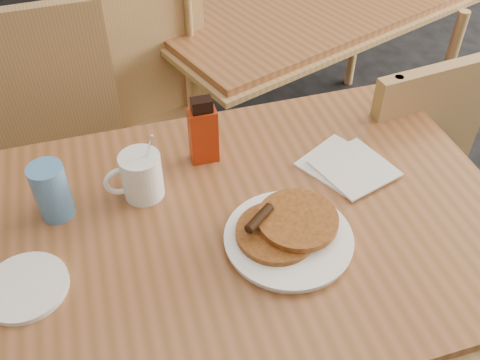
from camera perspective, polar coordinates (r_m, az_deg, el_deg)
name	(u,v)px	position (r m, az deg, el deg)	size (l,w,h in m)	color
main_table	(237,235)	(1.20, -0.28, -5.84)	(1.33, 0.96, 0.75)	#935734
chair_main_far	(160,108)	(1.83, -8.53, 7.58)	(0.51, 0.51, 0.94)	tan
chair_neighbor_near	(397,148)	(1.79, 16.45, 3.32)	(0.40, 0.40, 0.87)	tan
chair_wall_extra	(51,159)	(1.62, -19.48, 2.12)	(0.49, 0.49, 1.02)	tan
pancake_plate	(288,234)	(1.12, 5.09, -5.78)	(0.27, 0.27, 0.07)	white
coffee_mug	(140,175)	(1.21, -10.59, 0.49)	(0.13, 0.09, 0.17)	white
syrup_bottle	(203,132)	(1.27, -3.95, 5.09)	(0.07, 0.05, 0.18)	maroon
napkin_stack	(348,166)	(1.31, 11.40, 1.45)	(0.22, 0.23, 0.01)	white
blue_tumbler	(52,191)	(1.21, -19.46, -1.13)	(0.08, 0.08, 0.13)	#5185BE
side_saucer	(25,287)	(1.13, -21.94, -10.55)	(0.17, 0.17, 0.01)	white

